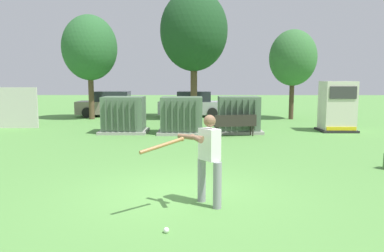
# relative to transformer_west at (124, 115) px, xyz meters

# --- Properties ---
(ground_plane) EXTENTS (96.00, 96.00, 0.00)m
(ground_plane) POSITION_rel_transformer_west_xyz_m (2.86, -8.96, -0.79)
(ground_plane) COLOR #5B9947
(transformer_west) EXTENTS (2.10, 1.70, 1.62)m
(transformer_west) POSITION_rel_transformer_west_xyz_m (0.00, 0.00, 0.00)
(transformer_west) COLOR #9E9B93
(transformer_west) RESTS_ON ground
(transformer_mid_west) EXTENTS (2.10, 1.70, 1.62)m
(transformer_mid_west) POSITION_rel_transformer_west_xyz_m (2.60, -0.20, 0.00)
(transformer_mid_west) COLOR #9E9B93
(transformer_mid_west) RESTS_ON ground
(transformer_mid_east) EXTENTS (2.10, 1.70, 1.62)m
(transformer_mid_east) POSITION_rel_transformer_west_xyz_m (5.15, 0.15, 0.00)
(transformer_mid_east) COLOR #9E9B93
(transformer_mid_east) RESTS_ON ground
(generator_enclosure) EXTENTS (1.60, 1.40, 2.30)m
(generator_enclosure) POSITION_rel_transformer_west_xyz_m (9.73, 0.53, 0.35)
(generator_enclosure) COLOR #262626
(generator_enclosure) RESTS_ON ground
(park_bench) EXTENTS (1.84, 0.73, 0.92)m
(park_bench) POSITION_rel_transformer_west_xyz_m (4.88, -1.04, -0.25)
(park_bench) COLOR #2D2823
(park_bench) RESTS_ON ground
(batter) EXTENTS (1.43, 1.18, 1.74)m
(batter) POSITION_rel_transformer_west_xyz_m (3.43, -9.64, 0.19)
(batter) COLOR gray
(batter) RESTS_ON ground
(sports_ball) EXTENTS (0.09, 0.09, 0.09)m
(sports_ball) POSITION_rel_transformer_west_xyz_m (2.75, -10.93, -0.74)
(sports_ball) COLOR white
(sports_ball) RESTS_ON ground
(tree_left) EXTENTS (3.21, 3.21, 6.14)m
(tree_left) POSITION_rel_transformer_west_xyz_m (-3.03, 5.62, 3.42)
(tree_left) COLOR brown
(tree_left) RESTS_ON ground
(tree_center_left) EXTENTS (3.95, 3.95, 7.55)m
(tree_center_left) POSITION_rel_transformer_west_xyz_m (3.11, 5.65, 4.39)
(tree_center_left) COLOR brown
(tree_center_left) RESTS_ON ground
(tree_center_right) EXTENTS (2.77, 2.77, 5.29)m
(tree_center_right) POSITION_rel_transformer_west_xyz_m (8.96, 5.70, 2.84)
(tree_center_right) COLOR #4C3828
(tree_center_right) RESTS_ON ground
(parked_car_leftmost) EXTENTS (4.24, 1.99, 1.62)m
(parked_car_leftmost) POSITION_rel_transformer_west_xyz_m (-2.23, 7.30, -0.04)
(parked_car_leftmost) COLOR gray
(parked_car_leftmost) RESTS_ON ground
(parked_car_left_of_center) EXTENTS (4.25, 2.01, 1.62)m
(parked_car_left_of_center) POSITION_rel_transformer_west_xyz_m (3.02, 7.18, -0.04)
(parked_car_left_of_center) COLOR #B2B2B7
(parked_car_left_of_center) RESTS_ON ground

